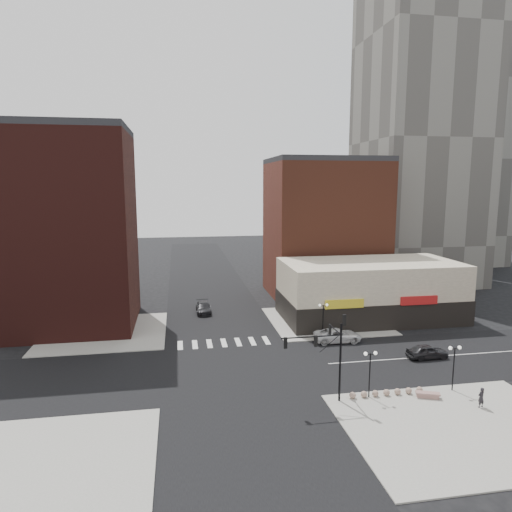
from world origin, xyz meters
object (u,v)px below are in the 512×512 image
object	(u,v)px
stone_bench	(428,395)
dark_sedan_east	(427,352)
pedestrian	(481,397)
street_lamp_se_a	(370,363)
dark_sedan_north	(203,308)
traffic_signal	(328,346)
street_lamp_se_b	(454,357)
white_suv	(338,335)
street_lamp_ne	(323,312)

from	to	relation	value
stone_bench	dark_sedan_east	bearing A→B (deg)	81.04
pedestrian	street_lamp_se_a	bearing A→B (deg)	-35.55
dark_sedan_north	traffic_signal	bearing A→B (deg)	-73.31
street_lamp_se_b	white_suv	xyz separation A→B (m)	(-5.69, 14.34, -2.51)
white_suv	dark_sedan_east	distance (m)	10.16
street_lamp_se_a	pedestrian	distance (m)	9.36
dark_sedan_east	dark_sedan_north	world-z (taller)	dark_sedan_east
pedestrian	stone_bench	bearing A→B (deg)	-48.37
street_lamp_se_b	pedestrian	xyz separation A→B (m)	(0.43, -3.35, -2.30)
dark_sedan_east	stone_bench	bearing A→B (deg)	148.92
street_lamp_ne	dark_sedan_east	distance (m)	12.50
dark_sedan_east	dark_sedan_north	size ratio (longest dim) A/B	0.86
street_lamp_ne	stone_bench	bearing A→B (deg)	-76.72
white_suv	stone_bench	size ratio (longest dim) A/B	2.64
street_lamp_ne	dark_sedan_north	distance (m)	19.40
street_lamp_se_a	street_lamp_se_b	bearing A→B (deg)	0.00
dark_sedan_north	pedestrian	distance (m)	39.06
dark_sedan_east	stone_bench	distance (m)	10.04
stone_bench	white_suv	bearing A→B (deg)	120.85
street_lamp_ne	dark_sedan_north	xyz separation A→B (m)	(-13.72, 13.48, -2.54)
traffic_signal	pedestrian	world-z (taller)	traffic_signal
street_lamp_se_a	traffic_signal	bearing A→B (deg)	177.43
street_lamp_se_b	pedestrian	distance (m)	4.09
dark_sedan_east	dark_sedan_north	bearing A→B (deg)	44.96
white_suv	dark_sedan_east	xyz separation A→B (m)	(7.69, -6.63, -0.02)
street_lamp_ne	stone_bench	distance (m)	17.71
street_lamp_ne	pedestrian	xyz separation A→B (m)	(7.43, -19.35, -2.30)
street_lamp_se_a	pedestrian	bearing A→B (deg)	-21.66
traffic_signal	stone_bench	size ratio (longest dim) A/B	3.65
street_lamp_se_a	dark_sedan_north	xyz separation A→B (m)	(-12.72, 29.48, -2.54)
traffic_signal	pedestrian	distance (m)	13.30
dark_sedan_north	stone_bench	bearing A→B (deg)	-60.11
dark_sedan_east	stone_bench	world-z (taller)	dark_sedan_east
street_lamp_ne	dark_sedan_east	size ratio (longest dim) A/B	0.94
dark_sedan_north	stone_bench	world-z (taller)	dark_sedan_north
street_lamp_se_a	dark_sedan_north	distance (m)	32.21
pedestrian	street_lamp_se_b	bearing A→B (deg)	-96.52
dark_sedan_north	stone_bench	xyz separation A→B (m)	(17.74, -30.48, -0.38)
street_lamp_se_b	dark_sedan_east	distance (m)	8.36
street_lamp_se_b	stone_bench	xyz separation A→B (m)	(-2.99, -1.00, -2.92)
street_lamp_se_a	stone_bench	world-z (taller)	street_lamp_se_a
dark_sedan_north	street_lamp_ne	bearing A→B (deg)	-44.80
street_lamp_se_a	stone_bench	xyz separation A→B (m)	(5.01, -1.00, -2.92)
street_lamp_se_a	dark_sedan_north	world-z (taller)	street_lamp_se_a
traffic_signal	dark_sedan_east	world-z (taller)	traffic_signal
street_lamp_se_b	stone_bench	size ratio (longest dim) A/B	1.95
dark_sedan_north	stone_bench	size ratio (longest dim) A/B	2.43
dark_sedan_east	white_suv	bearing A→B (deg)	47.97
stone_bench	street_lamp_se_a	bearing A→B (deg)	-170.43
white_suv	traffic_signal	bearing A→B (deg)	159.46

